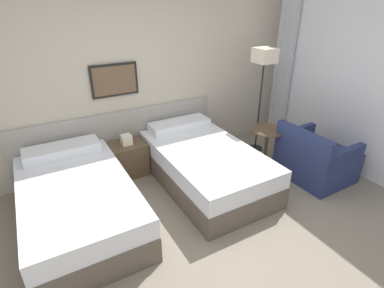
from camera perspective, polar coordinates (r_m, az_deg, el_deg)
The scene contains 8 objects.
ground_plane at distance 3.38m, azimuth 4.90°, elevation -17.77°, with size 16.00×16.00×0.00m, color slate.
wall_headboard at distance 4.42m, azimuth -10.30°, elevation 12.11°, with size 10.00×0.10×2.70m.
bed_near_door at distance 3.66m, azimuth -20.92°, elevation -10.20°, with size 1.14×1.98×0.66m.
bed_near_window at distance 4.12m, azimuth 2.37°, elevation -3.94°, with size 1.14×1.98×0.66m.
nightstand at distance 4.42m, azimuth -12.02°, elevation -2.69°, with size 0.50×0.40×0.62m.
floor_lamp at distance 4.79m, azimuth 13.56°, elevation 14.76°, with size 0.29×0.29×1.67m.
side_table at distance 4.56m, azimuth 14.03°, elevation 0.67°, with size 0.50×0.50×0.62m.
armchair at distance 4.58m, azimuth 22.38°, elevation -2.83°, with size 0.82×0.90×0.79m.
Camera 1 is at (-1.43, -1.97, 2.35)m, focal length 28.00 mm.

